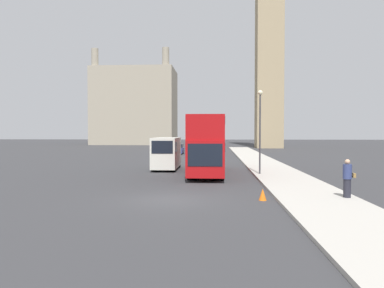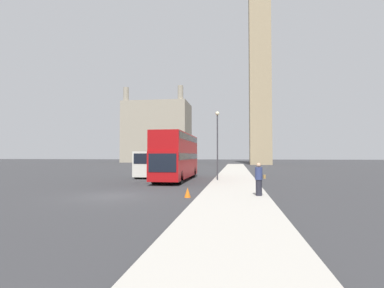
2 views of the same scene
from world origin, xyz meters
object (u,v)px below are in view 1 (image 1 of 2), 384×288
(pedestrian, at_px, (347,178))
(street_lamp, at_px, (260,119))
(red_double_decker_bus, at_px, (207,142))
(white_van, at_px, (166,153))
(parked_sedan, at_px, (177,149))

(pedestrian, bearing_deg, street_lamp, 106.09)
(red_double_decker_bus, xyz_separation_m, street_lamp, (3.90, -1.05, 1.70))
(white_van, bearing_deg, pedestrian, -53.69)
(street_lamp, bearing_deg, red_double_decker_bus, 164.97)
(pedestrian, bearing_deg, white_van, 126.31)
(pedestrian, relative_size, street_lamp, 0.29)
(pedestrian, distance_m, parked_sedan, 38.76)
(pedestrian, distance_m, street_lamp, 10.77)
(pedestrian, bearing_deg, red_double_decker_bus, 121.67)
(white_van, height_order, parked_sedan, white_van)
(red_double_decker_bus, height_order, parked_sedan, red_double_decker_bus)
(red_double_decker_bus, height_order, street_lamp, street_lamp)
(white_van, distance_m, parked_sedan, 23.00)
(parked_sedan, bearing_deg, street_lamp, -71.89)
(red_double_decker_bus, bearing_deg, white_van, 139.25)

